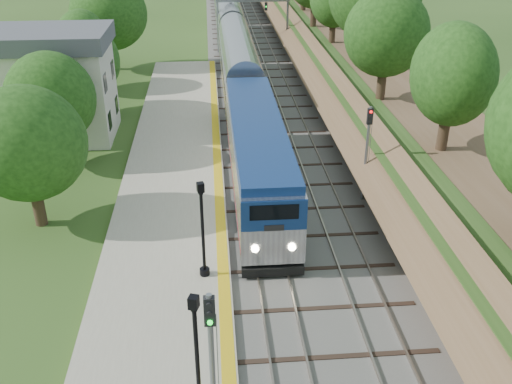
{
  "coord_description": "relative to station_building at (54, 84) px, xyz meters",
  "views": [
    {
      "loc": [
        -2.63,
        -11.61,
        16.25
      ],
      "look_at": [
        -0.5,
        14.19,
        2.8
      ],
      "focal_mm": 40.0,
      "sensor_mm": 36.0,
      "label": 1
    }
  ],
  "objects": [
    {
      "name": "signal_farside",
      "position": [
        20.2,
        -12.07,
        -0.43
      ],
      "size": [
        0.32,
        0.25,
        5.79
      ],
      "color": "slate",
      "rests_on": "ground"
    },
    {
      "name": "train",
      "position": [
        14.0,
        30.02,
        -1.79
      ],
      "size": [
        3.05,
        101.37,
        4.48
      ],
      "color": "black",
      "rests_on": "trackbed"
    },
    {
      "name": "lamppost_mid",
      "position": [
        10.59,
        -27.32,
        -1.55
      ],
      "size": [
        0.48,
        0.48,
        4.84
      ],
      "color": "black",
      "rests_on": "platform"
    },
    {
      "name": "embankment",
      "position": [
        24.35,
        30.0,
        -2.14
      ],
      "size": [
        10.64,
        170.0,
        11.7
      ],
      "color": "brown",
      "rests_on": "ground"
    },
    {
      "name": "platform",
      "position": [
        8.8,
        -14.0,
        -3.9
      ],
      "size": [
        6.4,
        68.0,
        0.38
      ],
      "primitive_type": "cube",
      "color": "#A09881",
      "rests_on": "ground"
    },
    {
      "name": "signal_gantry",
      "position": [
        16.47,
        24.99,
        0.73
      ],
      "size": [
        8.4,
        0.38,
        6.2
      ],
      "color": "slate",
      "rests_on": "ground"
    },
    {
      "name": "lamppost_far",
      "position": [
        10.77,
        -19.38,
        -1.55
      ],
      "size": [
        0.48,
        0.48,
        4.83
      ],
      "color": "black",
      "rests_on": "platform"
    },
    {
      "name": "trees_behind_platform",
      "position": [
        2.83,
        -9.33,
        0.44
      ],
      "size": [
        7.82,
        53.32,
        7.21
      ],
      "color": "#332316",
      "rests_on": "ground"
    },
    {
      "name": "signal_platform",
      "position": [
        11.1,
        -28.47,
        -0.16
      ],
      "size": [
        0.34,
        0.27,
        5.78
      ],
      "color": "slate",
      "rests_on": "platform"
    },
    {
      "name": "yellow_stripe",
      "position": [
        11.65,
        -14.0,
        -3.7
      ],
      "size": [
        0.55,
        68.0,
        0.01
      ],
      "primitive_type": "cube",
      "color": "gold",
      "rests_on": "platform"
    },
    {
      "name": "trackbed",
      "position": [
        16.0,
        30.0,
        -4.02
      ],
      "size": [
        9.5,
        170.0,
        0.28
      ],
      "color": "#4C4944",
      "rests_on": "ground"
    },
    {
      "name": "station_building",
      "position": [
        0.0,
        0.0,
        0.0
      ],
      "size": [
        8.6,
        6.6,
        8.0
      ],
      "color": "beige",
      "rests_on": "ground"
    }
  ]
}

